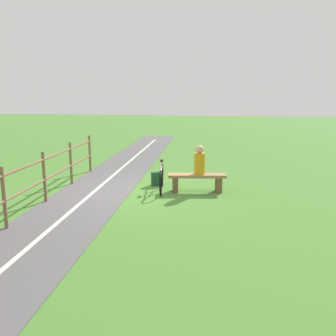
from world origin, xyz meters
TOP-DOWN VIEW (x-y plane):
  - ground_plane at (0.00, 0.00)m, footprint 80.00×80.00m
  - paved_path at (0.82, 4.00)m, footprint 4.16×36.06m
  - path_centre_line at (0.82, 4.00)m, footprint 1.97×31.95m
  - bench at (-1.82, -0.25)m, footprint 1.67×0.62m
  - person_seated at (-1.88, -0.25)m, footprint 0.35×0.35m
  - bicycle at (-0.80, -0.24)m, footprint 0.27×1.69m
  - backpack at (-0.56, -0.78)m, footprint 0.39×0.29m
  - fence_roadside at (1.77, 3.27)m, footprint 0.90×11.40m

SIDE VIEW (x-z plane):
  - ground_plane at x=0.00m, z-range 0.00..0.00m
  - paved_path at x=0.82m, z-range 0.00..0.02m
  - path_centre_line at x=0.82m, z-range 0.02..0.02m
  - backpack at x=-0.56m, z-range 0.00..0.41m
  - bench at x=-1.82m, z-range 0.09..0.60m
  - bicycle at x=-0.80m, z-range -0.07..0.80m
  - fence_roadside at x=1.77m, z-range 0.11..1.41m
  - person_seated at x=-1.88m, z-range 0.47..1.29m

